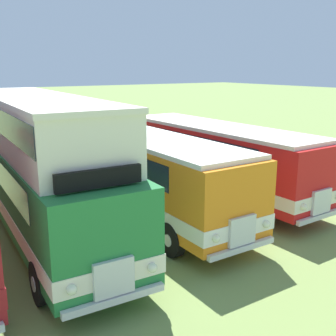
# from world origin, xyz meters

# --- Properties ---
(bus_seventh_in_row) EXTENTS (2.98, 11.66, 4.49)m
(bus_seventh_in_row) POSITION_xyz_m (7.46, -0.08, 2.48)
(bus_seventh_in_row) COLOR #237538
(bus_seventh_in_row) RESTS_ON ground
(bus_eighth_in_row) EXTENTS (2.65, 10.41, 2.99)m
(bus_eighth_in_row) POSITION_xyz_m (11.18, -0.31, 1.75)
(bus_eighth_in_row) COLOR orange
(bus_eighth_in_row) RESTS_ON ground
(bus_ninth_in_row) EXTENTS (2.83, 10.49, 2.99)m
(bus_ninth_in_row) POSITION_xyz_m (14.90, 0.14, 1.75)
(bus_ninth_in_row) COLOR red
(bus_ninth_in_row) RESTS_ON ground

